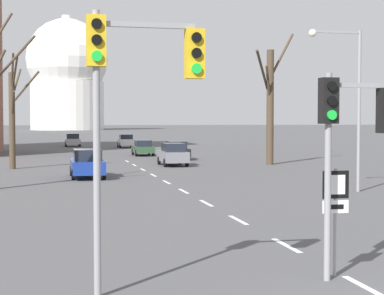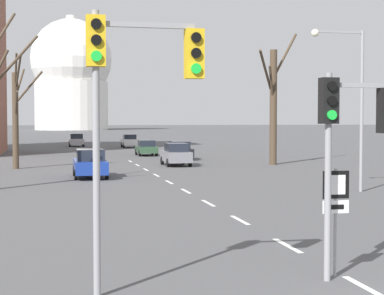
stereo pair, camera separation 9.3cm
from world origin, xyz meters
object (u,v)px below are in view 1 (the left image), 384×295
at_px(sedan_distant_centre, 176,150).
at_px(street_lamp_right, 349,91).
at_px(traffic_signal_near_left, 131,80).
at_px(sedan_near_left, 87,164).
at_px(sedan_far_left, 73,140).
at_px(sedan_far_right, 143,148).
at_px(route_sign_post, 335,203).
at_px(traffic_signal_centre_tall, 350,125).
at_px(sedan_mid_centre, 173,154).
at_px(sedan_near_right, 126,141).

bearing_deg(sedan_distant_centre, street_lamp_right, -83.16).
relative_size(traffic_signal_near_left, sedan_near_left, 1.21).
distance_m(sedan_far_left, sedan_far_right, 23.09).
xyz_separation_m(route_sign_post, sedan_distant_centre, (4.59, 40.95, -0.81)).
distance_m(traffic_signal_centre_tall, street_lamp_right, 17.10).
bearing_deg(sedan_mid_centre, sedan_distant_centre, 76.97).
bearing_deg(sedan_far_left, traffic_signal_near_left, -91.16).
height_order(street_lamp_right, sedan_far_right, street_lamp_right).
distance_m(sedan_far_right, sedan_distant_centre, 6.82).
relative_size(traffic_signal_centre_tall, sedan_mid_centre, 1.05).
bearing_deg(sedan_mid_centre, sedan_far_left, 99.41).
height_order(sedan_mid_centre, sedan_far_right, sedan_mid_centre).
height_order(traffic_signal_centre_tall, sedan_far_left, traffic_signal_centre_tall).
height_order(sedan_mid_centre, sedan_far_left, sedan_mid_centre).
bearing_deg(street_lamp_right, traffic_signal_centre_tall, -116.27).
height_order(sedan_near_right, sedan_far_right, sedan_near_right).
bearing_deg(sedan_far_right, sedan_mid_centre, -88.98).
relative_size(traffic_signal_near_left, sedan_far_left, 1.41).
relative_size(sedan_far_right, sedan_distant_centre, 0.96).
xyz_separation_m(traffic_signal_centre_tall, route_sign_post, (-0.17, 0.30, -1.70)).
relative_size(traffic_signal_near_left, sedan_mid_centre, 1.31).
bearing_deg(traffic_signal_centre_tall, sedan_far_right, 86.99).
xyz_separation_m(traffic_signal_near_left, sedan_near_left, (0.65, 25.63, -3.31)).
distance_m(traffic_signal_near_left, sedan_far_left, 70.46).
distance_m(street_lamp_right, sedan_far_left, 56.07).
distance_m(street_lamp_right, sedan_far_right, 33.14).
height_order(traffic_signal_centre_tall, traffic_signal_near_left, traffic_signal_near_left).
xyz_separation_m(route_sign_post, sedan_mid_centre, (2.92, 33.75, -0.76)).
distance_m(street_lamp_right, sedan_near_left, 15.86).
distance_m(route_sign_post, sedan_near_right, 65.14).
relative_size(sedan_mid_centre, sedan_far_right, 1.01).
distance_m(sedan_near_left, sedan_mid_centre, 10.96).
bearing_deg(sedan_near_right, sedan_near_left, -99.89).
xyz_separation_m(sedan_mid_centre, sedan_far_left, (-5.99, 36.11, 0.01)).
xyz_separation_m(sedan_near_right, sedan_mid_centre, (-0.20, -31.31, 0.01)).
distance_m(traffic_signal_centre_tall, sedan_distant_centre, 41.55).
bearing_deg(sedan_mid_centre, street_lamp_right, -75.70).
bearing_deg(sedan_far_left, route_sign_post, -87.49).
xyz_separation_m(sedan_near_left, sedan_mid_centre, (6.76, 8.63, 0.00)).
distance_m(traffic_signal_centre_tall, sedan_far_left, 70.27).
bearing_deg(sedan_far_left, sedan_mid_centre, -80.59).
relative_size(sedan_near_right, sedan_far_left, 1.00).
xyz_separation_m(traffic_signal_centre_tall, sedan_near_right, (2.96, 65.36, -2.47)).
xyz_separation_m(traffic_signal_near_left, sedan_distant_centre, (9.08, 41.46, -3.36)).
relative_size(route_sign_post, sedan_mid_centre, 0.56).
height_order(route_sign_post, sedan_near_right, route_sign_post).
height_order(sedan_near_right, sedan_mid_centre, sedan_mid_centre).
relative_size(sedan_near_left, sedan_far_right, 1.10).
bearing_deg(sedan_near_right, sedan_far_left, 142.20).
xyz_separation_m(sedan_far_left, sedan_distant_centre, (7.65, -28.91, -0.05)).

